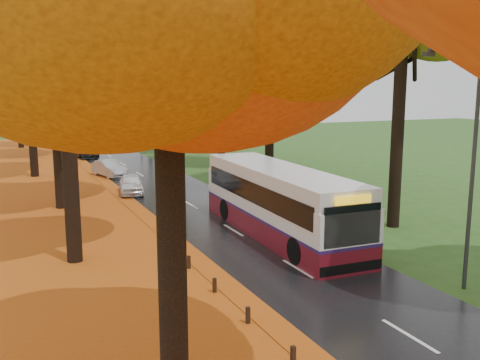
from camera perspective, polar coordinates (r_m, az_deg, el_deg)
road at (r=31.96m, az=-5.81°, el=-2.35°), size 6.50×90.00×0.04m
centre_line at (r=31.95m, az=-5.81°, el=-2.30°), size 0.12×90.00×0.01m
leaf_verge at (r=30.37m, az=-22.13°, el=-3.72°), size 12.00×90.00×0.02m
leaf_drift at (r=31.13m, az=-11.14°, el=-2.78°), size 0.90×90.00×0.01m
trees_left at (r=31.88m, az=-20.11°, el=14.29°), size 9.20×74.00×13.88m
trees_right at (r=35.99m, az=4.13°, el=14.55°), size 9.30×74.20×13.96m
streetlamp_near at (r=18.89m, az=23.20°, el=2.74°), size 2.45×0.18×8.00m
streetlamp_mid at (r=37.34m, az=-2.67°, el=6.76°), size 2.45×0.18×8.00m
streetlamp_far at (r=58.31m, az=-10.86°, el=7.77°), size 2.45×0.18×8.00m
bus at (r=24.53m, az=4.17°, el=-2.16°), size 3.17×11.96×3.12m
car_white at (r=34.82m, az=-11.53°, el=-0.41°), size 2.07×3.80×1.23m
car_silver at (r=41.69m, az=-13.77°, el=1.22°), size 2.26×3.99×1.25m
car_dark at (r=53.22m, az=-16.21°, el=2.96°), size 2.32×4.44×1.23m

